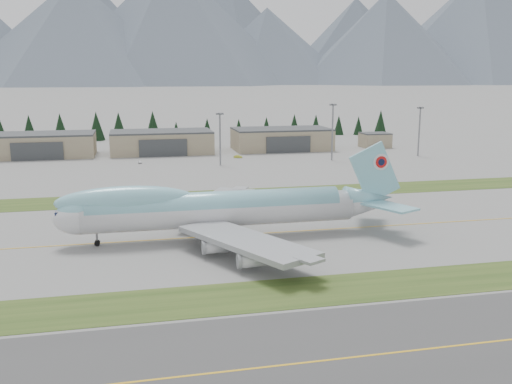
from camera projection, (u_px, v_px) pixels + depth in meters
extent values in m
plane|color=slate|center=(262.00, 233.00, 135.99)|extent=(7000.00, 7000.00, 0.00)
cube|color=#2E4819|center=(312.00, 291.00, 99.66)|extent=(400.00, 14.00, 0.08)
cube|color=#2E4819|center=(230.00, 195.00, 179.02)|extent=(400.00, 18.00, 0.08)
cube|color=#3A3A3A|center=(367.00, 356.00, 76.72)|extent=(400.00, 32.00, 0.04)
cube|color=gold|center=(262.00, 233.00, 135.99)|extent=(400.00, 0.40, 0.02)
cube|color=gold|center=(367.00, 356.00, 76.72)|extent=(400.00, 0.40, 0.02)
cylinder|color=silver|center=(221.00, 211.00, 130.85)|extent=(62.10, 7.39, 7.21)
cylinder|color=#7EC1CF|center=(216.00, 206.00, 130.35)|extent=(57.66, 6.82, 6.65)
ellipsoid|color=silver|center=(80.00, 218.00, 124.34)|extent=(11.55, 7.24, 7.21)
ellipsoid|color=#7EC1CF|center=(80.00, 212.00, 124.07)|extent=(9.66, 6.14, 6.11)
ellipsoid|color=#7EC1CF|center=(126.00, 201.00, 125.74)|extent=(30.61, 6.21, 6.65)
cube|color=#0C1433|center=(61.00, 213.00, 123.23)|extent=(2.38, 2.89, 1.44)
cone|color=silver|center=(369.00, 204.00, 138.52)|extent=(13.32, 7.10, 7.06)
cone|color=#7EC1CF|center=(369.00, 198.00, 138.25)|extent=(12.21, 6.47, 6.43)
cube|color=#7EC1CF|center=(375.00, 173.00, 137.23)|extent=(13.43, 0.71, 15.30)
cylinder|color=silver|center=(380.00, 162.00, 137.40)|extent=(3.99, 0.23, 3.99)
cylinder|color=red|center=(379.00, 161.00, 137.51)|extent=(2.88, 0.23, 2.88)
cylinder|color=#0C1433|center=(379.00, 161.00, 137.61)|extent=(1.66, 0.23, 1.66)
cube|color=#7EC1CF|center=(367.00, 195.00, 145.22)|extent=(11.21, 13.86, 0.51)
cube|color=#7EC1CF|center=(390.00, 207.00, 132.49)|extent=(11.16, 13.86, 0.51)
cube|color=gray|center=(218.00, 202.00, 149.21)|extent=(24.98, 34.29, 1.11)
cube|color=gray|center=(246.00, 241.00, 114.22)|extent=(24.84, 34.33, 1.11)
cylinder|color=silver|center=(201.00, 215.00, 144.33)|extent=(5.77, 2.79, 2.77)
cylinder|color=silver|center=(216.00, 205.00, 155.33)|extent=(5.77, 2.79, 2.77)
cylinder|color=silver|center=(217.00, 246.00, 117.81)|extent=(5.77, 2.79, 2.77)
cylinder|color=silver|center=(253.00, 260.00, 109.09)|extent=(5.77, 2.79, 2.77)
cylinder|color=slate|center=(97.00, 240.00, 126.06)|extent=(0.49, 0.49, 2.66)
cylinder|color=slate|center=(212.00, 229.00, 134.69)|extent=(0.62, 0.62, 2.88)
cylinder|color=slate|center=(216.00, 236.00, 128.32)|extent=(0.62, 0.62, 2.88)
cylinder|color=slate|center=(235.00, 227.00, 135.85)|extent=(0.62, 0.62, 2.88)
cylinder|color=slate|center=(240.00, 235.00, 129.49)|extent=(0.62, 0.62, 2.88)
cylinder|color=black|center=(97.00, 243.00, 125.79)|extent=(1.22, 0.39, 1.22)
cylinder|color=black|center=(97.00, 242.00, 126.63)|extent=(1.22, 0.39, 1.22)
cylinder|color=black|center=(212.00, 232.00, 134.84)|extent=(1.33, 0.56, 1.33)
cylinder|color=black|center=(216.00, 240.00, 128.48)|extent=(1.33, 0.56, 1.33)
cylinder|color=black|center=(235.00, 231.00, 136.01)|extent=(1.33, 0.56, 1.33)
cylinder|color=black|center=(240.00, 238.00, 129.64)|extent=(1.33, 0.56, 1.33)
cube|color=gray|center=(41.00, 146.00, 263.51)|extent=(48.00, 26.00, 10.00)
cube|color=#37393C|center=(41.00, 134.00, 262.42)|extent=(48.00, 26.00, 0.80)
cube|color=#37393C|center=(37.00, 151.00, 251.00)|extent=(22.08, 0.60, 8.00)
cube|color=gray|center=(161.00, 143.00, 275.21)|extent=(48.00, 26.00, 10.00)
cube|color=#37393C|center=(161.00, 131.00, 274.12)|extent=(48.00, 26.00, 0.80)
cube|color=#37393C|center=(163.00, 148.00, 262.69)|extent=(22.08, 0.60, 8.00)
cube|color=gray|center=(281.00, 140.00, 287.96)|extent=(48.00, 26.00, 10.00)
cube|color=#37393C|center=(281.00, 129.00, 286.87)|extent=(48.00, 26.00, 0.80)
cube|color=#37393C|center=(289.00, 145.00, 275.45)|extent=(22.08, 0.60, 8.00)
cube|color=gray|center=(375.00, 141.00, 296.98)|extent=(14.00, 12.00, 7.00)
cube|color=#37393C|center=(375.00, 133.00, 296.22)|extent=(14.00, 12.00, 0.60)
cylinder|color=slate|center=(220.00, 140.00, 237.29)|extent=(0.70, 0.70, 20.94)
cube|color=slate|center=(220.00, 114.00, 235.10)|extent=(3.20, 3.20, 0.80)
cylinder|color=slate|center=(332.00, 133.00, 250.24)|extent=(0.70, 0.70, 24.00)
cube|color=slate|center=(333.00, 105.00, 247.74)|extent=(3.20, 3.20, 0.80)
cylinder|color=slate|center=(419.00, 133.00, 263.54)|extent=(0.70, 0.70, 21.89)
cube|color=slate|center=(421.00, 108.00, 261.25)|extent=(3.20, 3.20, 0.80)
imported|color=white|center=(140.00, 163.00, 243.52)|extent=(1.65, 3.53, 1.17)
imported|color=gold|center=(238.00, 158.00, 259.46)|extent=(4.18, 2.80, 1.30)
imported|color=#B8B9BD|center=(287.00, 152.00, 277.79)|extent=(2.28, 4.19, 1.15)
cone|color=black|center=(29.00, 128.00, 319.07)|extent=(8.62, 8.62, 15.38)
cone|color=black|center=(60.00, 127.00, 320.99)|extent=(9.01, 9.01, 16.09)
cone|color=black|center=(96.00, 126.00, 327.67)|extent=(9.29, 9.29, 16.58)
cone|color=black|center=(119.00, 126.00, 330.40)|extent=(9.06, 9.06, 16.17)
cone|color=black|center=(153.00, 125.00, 337.41)|extent=(9.17, 9.17, 16.37)
cone|color=black|center=(176.00, 130.00, 335.31)|extent=(5.73, 5.73, 10.23)
cone|color=black|center=(207.00, 128.00, 343.08)|extent=(6.57, 6.57, 11.73)
cone|color=black|center=(239.00, 128.00, 348.56)|extent=(6.10, 6.10, 10.90)
cone|color=black|center=(266.00, 127.00, 347.64)|extent=(6.82, 6.82, 12.17)
cone|color=black|center=(294.00, 125.00, 350.87)|extent=(7.69, 7.69, 13.74)
cone|color=black|center=(316.00, 125.00, 355.39)|extent=(7.31, 7.31, 13.06)
cone|color=black|center=(339.00, 125.00, 359.08)|extent=(6.88, 6.88, 12.28)
cone|color=black|center=(358.00, 125.00, 359.13)|extent=(6.52, 6.52, 11.65)
cone|color=black|center=(381.00, 122.00, 365.99)|extent=(8.42, 8.42, 15.03)
cone|color=#46525D|center=(77.00, 32.00, 2057.98)|extent=(874.76, 874.76, 377.02)
cone|color=#46525D|center=(171.00, 22.00, 2230.46)|extent=(1019.38, 1019.38, 481.46)
cone|color=#46525D|center=(267.00, 46.00, 2389.91)|extent=(736.34, 736.34, 310.55)
cone|color=white|center=(267.00, 23.00, 2371.12)|extent=(279.81, 279.81, 124.22)
cone|color=#46525D|center=(385.00, 38.00, 2307.59)|extent=(785.95, 785.95, 363.26)
cone|color=white|center=(387.00, 10.00, 2285.60)|extent=(298.66, 298.66, 145.30)
cone|color=#46525D|center=(477.00, 28.00, 2529.22)|extent=(1068.70, 1068.70, 481.29)
cone|color=#46525D|center=(90.00, 29.00, 2814.08)|extent=(1031.47, 1031.47, 515.74)
cone|color=#46525D|center=(229.00, 31.00, 2962.56)|extent=(1038.28, 1038.28, 519.14)
cone|color=white|center=(229.00, 2.00, 2933.24)|extent=(415.31, 415.31, 228.42)
cone|color=#46525D|center=(355.00, 40.00, 3118.74)|extent=(892.51, 892.51, 446.25)
cone|color=white|center=(356.00, 16.00, 3093.53)|extent=(357.00, 357.00, 196.35)
cone|color=#46525D|center=(470.00, 41.00, 3266.80)|extent=(907.70, 907.70, 453.85)
cone|color=white|center=(471.00, 18.00, 3241.16)|extent=(363.08, 363.08, 199.69)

